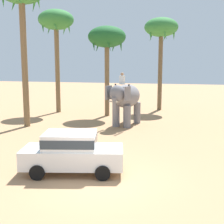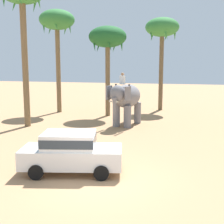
# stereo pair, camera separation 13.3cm
# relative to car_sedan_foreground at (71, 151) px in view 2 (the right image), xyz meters

# --- Properties ---
(ground_plane) EXTENTS (120.00, 120.00, 0.00)m
(ground_plane) POSITION_rel_car_sedan_foreground_xyz_m (1.17, -0.57, -0.93)
(ground_plane) COLOR tan
(car_sedan_foreground) EXTENTS (4.38, 2.62, 1.70)m
(car_sedan_foreground) POSITION_rel_car_sedan_foreground_xyz_m (0.00, 0.00, 0.00)
(car_sedan_foreground) COLOR white
(car_sedan_foreground) RESTS_ON ground
(elephant_with_mahout) EXTENTS (2.26, 4.01, 3.88)m
(elephant_with_mahout) POSITION_rel_car_sedan_foreground_xyz_m (0.02, 10.15, 1.06)
(elephant_with_mahout) COLOR slate
(elephant_with_mahout) RESTS_ON ground
(palm_tree_near_hut) EXTENTS (3.20, 3.20, 9.34)m
(palm_tree_near_hut) POSITION_rel_car_sedan_foreground_xyz_m (-7.44, 14.68, 7.18)
(palm_tree_near_hut) COLOR brown
(palm_tree_near_hut) RESTS_ON ground
(palm_tree_left_of_road) EXTENTS (3.20, 3.20, 7.65)m
(palm_tree_left_of_road) POSITION_rel_car_sedan_foreground_xyz_m (-2.46, 13.93, 5.62)
(palm_tree_left_of_road) COLOR brown
(palm_tree_left_of_road) RESTS_ON ground
(palm_tree_leaning_seaward) EXTENTS (3.20, 3.20, 8.85)m
(palm_tree_leaning_seaward) POSITION_rel_car_sedan_foreground_xyz_m (1.60, 18.57, 6.73)
(palm_tree_leaning_seaward) COLOR brown
(palm_tree_leaning_seaward) RESTS_ON ground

